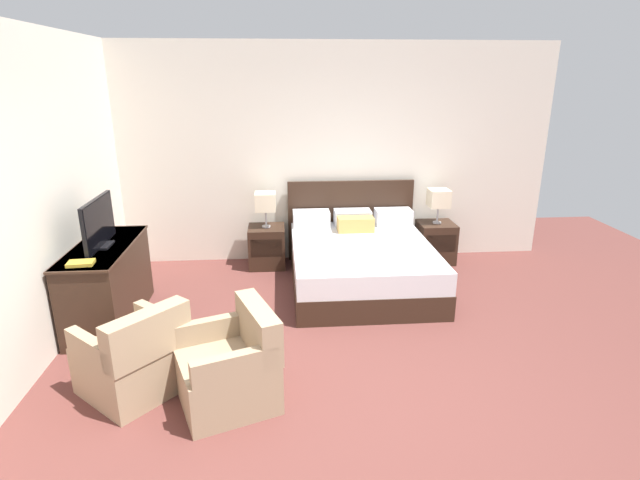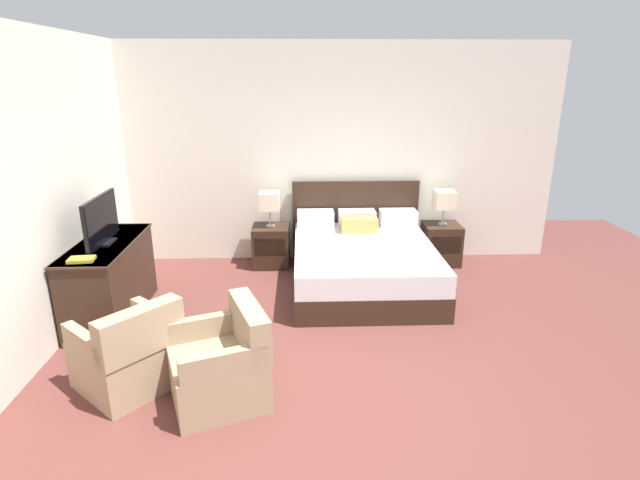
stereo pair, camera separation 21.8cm
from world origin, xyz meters
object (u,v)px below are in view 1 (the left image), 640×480
object	(u,v)px
nightstand_left	(267,247)
nightstand_right	(435,242)
table_lamp_left	(265,202)
tv	(99,224)
armchair_by_window	(135,359)
book_red_cover	(81,263)
bed	(361,261)
dresser	(108,282)
table_lamp_right	(439,199)
armchair_companion	(231,368)

from	to	relation	value
nightstand_left	nightstand_right	size ratio (longest dim) A/B	1.00
table_lamp_left	tv	bearing A→B (deg)	-137.56
tv	armchair_by_window	size ratio (longest dim) A/B	0.81
tv	book_red_cover	xyz separation A→B (m)	(-0.02, -0.50, -0.22)
nightstand_left	tv	size ratio (longest dim) A/B	0.68
bed	nightstand_left	xyz separation A→B (m)	(-1.13, 0.69, -0.03)
bed	armchair_by_window	distance (m)	2.92
dresser	nightstand_right	bearing A→B (deg)	20.23
table_lamp_right	tv	xyz separation A→B (m)	(-3.84, -1.44, 0.17)
nightstand_right	tv	bearing A→B (deg)	-159.49
bed	table_lamp_right	bearing A→B (deg)	31.39
bed	nightstand_left	distance (m)	1.33
nightstand_right	tv	world-z (taller)	tv
nightstand_left	table_lamp_left	bearing A→B (deg)	90.00
nightstand_left	table_lamp_right	distance (m)	2.35
table_lamp_right	tv	distance (m)	4.10
book_red_cover	table_lamp_left	bearing A→B (deg)	50.65
nightstand_left	armchair_companion	xyz separation A→B (m)	(-0.21, -2.88, 0.02)
table_lamp_right	book_red_cover	xyz separation A→B (m)	(-3.86, -1.94, -0.05)
armchair_by_window	dresser	bearing A→B (deg)	114.82
nightstand_right	table_lamp_left	size ratio (longest dim) A/B	1.18
nightstand_left	dresser	xyz separation A→B (m)	(-1.57, -1.42, 0.15)
nightstand_right	armchair_companion	distance (m)	3.80
dresser	tv	distance (m)	0.63
nightstand_left	dresser	distance (m)	2.12
bed	armchair_by_window	bearing A→B (deg)	-136.60
dresser	bed	bearing A→B (deg)	15.00
tv	armchair_companion	distance (m)	2.12
bed	tv	bearing A→B (deg)	-164.59
bed	armchair_by_window	xyz separation A→B (m)	(-2.12, -2.00, -0.01)
table_lamp_right	nightstand_right	bearing A→B (deg)	-90.00
nightstand_right	dresser	world-z (taller)	dresser
tv	bed	bearing A→B (deg)	15.41
nightstand_right	armchair_by_window	xyz separation A→B (m)	(-3.25, -2.69, 0.02)
bed	tv	world-z (taller)	tv
dresser	table_lamp_left	bearing A→B (deg)	42.00
book_red_cover	table_lamp_right	bearing A→B (deg)	26.69
nightstand_left	table_lamp_left	xyz separation A→B (m)	(0.00, 0.00, 0.60)
nightstand_right	table_lamp_right	size ratio (longest dim) A/B	1.18
table_lamp_right	book_red_cover	distance (m)	4.32
book_red_cover	armchair_by_window	distance (m)	1.11
book_red_cover	armchair_by_window	xyz separation A→B (m)	(0.61, -0.76, -0.54)
book_red_cover	nightstand_right	bearing A→B (deg)	26.68
bed	book_red_cover	world-z (taller)	bed
bed	nightstand_left	size ratio (longest dim) A/B	3.73
nightstand_right	book_red_cover	distance (m)	4.36
bed	table_lamp_right	xyz separation A→B (m)	(1.13, 0.69, 0.58)
table_lamp_right	armchair_by_window	distance (m)	4.26
bed	book_red_cover	size ratio (longest dim) A/B	9.05
book_red_cover	armchair_companion	world-z (taller)	book_red_cover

